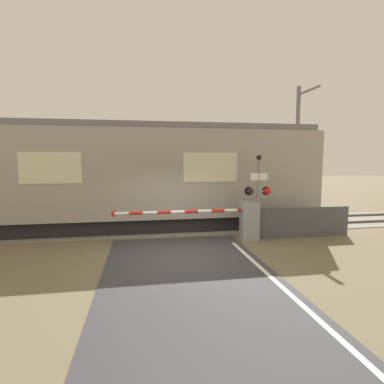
{
  "coord_description": "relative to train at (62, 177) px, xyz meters",
  "views": [
    {
      "loc": [
        -1.14,
        -8.5,
        2.82
      ],
      "look_at": [
        0.64,
        1.95,
        1.68
      ],
      "focal_mm": 28.0,
      "sensor_mm": 36.0,
      "label": 1
    }
  ],
  "objects": [
    {
      "name": "train",
      "position": [
        0.0,
        0.0,
        0.0
      ],
      "size": [
        20.51,
        2.85,
        4.22
      ],
      "color": "black",
      "rests_on": "ground_plane"
    },
    {
      "name": "catenary_pole",
      "position": [
        10.92,
        1.84,
        1.22
      ],
      "size": [
        0.2,
        1.9,
        6.47
      ],
      "color": "slate",
      "rests_on": "ground_plane"
    },
    {
      "name": "crossing_barrier",
      "position": [
        6.49,
        -2.53,
        -1.41
      ],
      "size": [
        5.01,
        0.44,
        1.38
      ],
      "color": "gray",
      "rests_on": "ground_plane"
    },
    {
      "name": "signal_post",
      "position": [
        7.08,
        -2.57,
        -0.45
      ],
      "size": [
        0.94,
        0.26,
        2.99
      ],
      "color": "gray",
      "rests_on": "ground_plane"
    },
    {
      "name": "ground_plane",
      "position": [
        4.21,
        -3.88,
        -2.16
      ],
      "size": [
        80.0,
        80.0,
        0.0
      ],
      "primitive_type": "plane",
      "color": "#6B6047"
    },
    {
      "name": "track_bed",
      "position": [
        4.21,
        0.0,
        -2.13
      ],
      "size": [
        36.0,
        3.2,
        0.13
      ],
      "color": "gray",
      "rests_on": "ground_plane"
    },
    {
      "name": "roadside_fence",
      "position": [
        8.7,
        -2.48,
        -1.61
      ],
      "size": [
        3.96,
        0.06,
        1.1
      ],
      "color": "#4C4C51",
      "rests_on": "ground_plane"
    }
  ]
}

